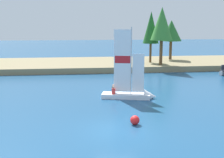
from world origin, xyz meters
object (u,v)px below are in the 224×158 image
object	(u,v)px
shoreline_tree_midleft	(151,28)
sailboat	(135,93)
shoreline_tree_centre	(162,24)
channel_buoy	(135,120)
shoreline_tree_midright	(171,31)

from	to	relation	value
shoreline_tree_midleft	sailboat	size ratio (longest dim) A/B	1.13
shoreline_tree_midleft	shoreline_tree_centre	size ratio (longest dim) A/B	0.94
channel_buoy	shoreline_tree_midleft	bearing A→B (deg)	73.83
sailboat	shoreline_tree_midleft	bearing A→B (deg)	85.54
shoreline_tree_centre	shoreline_tree_midright	distance (m)	6.56
shoreline_tree_centre	channel_buoy	world-z (taller)	shoreline_tree_centre
shoreline_tree_centre	shoreline_tree_midright	size ratio (longest dim) A/B	1.27
shoreline_tree_midleft	sailboat	xyz separation A→B (m)	(-5.65, -17.25, -5.22)
shoreline_tree_centre	shoreline_tree_midright	world-z (taller)	shoreline_tree_centre
shoreline_tree_midleft	channel_buoy	bearing A→B (deg)	-106.17
shoreline_tree_centre	sailboat	xyz separation A→B (m)	(-6.46, -14.68, -5.73)
shoreline_tree_centre	shoreline_tree_midright	bearing A→B (deg)	60.83
shoreline_tree_centre	sailboat	world-z (taller)	shoreline_tree_centre
shoreline_tree_midright	channel_buoy	bearing A→B (deg)	-112.00
sailboat	channel_buoy	size ratio (longest dim) A/B	10.79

